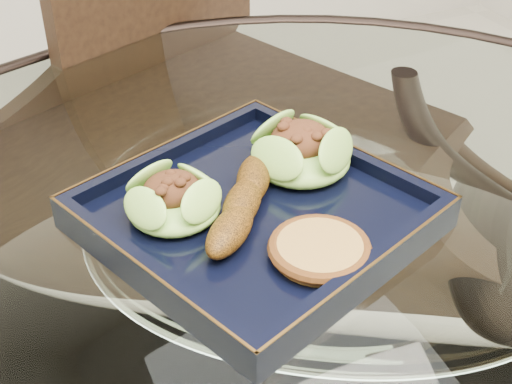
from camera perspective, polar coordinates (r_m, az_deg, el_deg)
name	(u,v)px	position (r m, az deg, el deg)	size (l,w,h in m)	color
dining_table	(319,368)	(0.77, 5.04, -13.88)	(1.13, 1.13, 0.77)	white
dining_chair	(216,196)	(1.17, -3.23, -0.35)	(0.51, 0.51, 0.90)	#321F10
navy_plate	(256,218)	(0.67, 0.00, -2.09)	(0.27, 0.27, 0.02)	black
lettuce_wrap_left	(174,202)	(0.65, -6.60, -0.79)	(0.09, 0.09, 0.03)	#64AE32
lettuce_wrap_right	(301,153)	(0.71, 3.64, 3.11)	(0.10, 0.10, 0.04)	#68A730
roasted_plantain	(242,203)	(0.65, -1.11, -0.90)	(0.15, 0.03, 0.03)	#673C0A
crumb_patty	(320,250)	(0.61, 5.11, -4.67)	(0.08, 0.08, 0.01)	#A57D37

